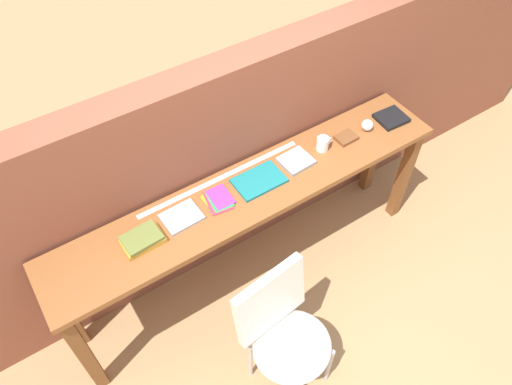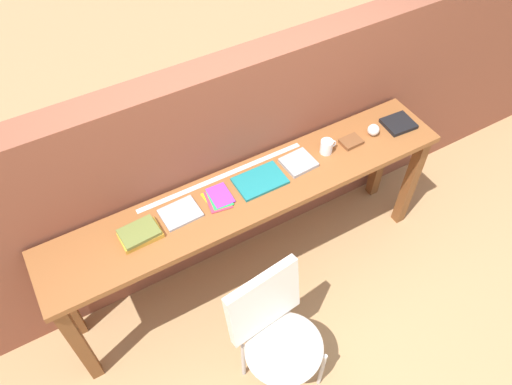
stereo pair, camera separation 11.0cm
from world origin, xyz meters
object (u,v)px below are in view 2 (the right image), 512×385
object	(u,v)px
magazine_cycling	(180,213)
leather_journal_brown	(351,142)
mug	(327,147)
sports_ball_small	(373,130)
book_open_centre	(260,181)
book_repair_rightmost	(399,124)
chair_white_moulded	(277,332)
pamphlet_pile_colourful	(218,198)
book_stack_leftmost	(140,234)

from	to	relation	value
magazine_cycling	leather_journal_brown	bearing A→B (deg)	-2.99
magazine_cycling	mug	xyz separation A→B (m)	(0.98, -0.00, 0.04)
leather_journal_brown	sports_ball_small	world-z (taller)	sports_ball_small
book_open_centre	leather_journal_brown	size ratio (longest dim) A/B	2.23
magazine_cycling	mug	size ratio (longest dim) A/B	1.91
mug	book_repair_rightmost	distance (m)	0.54
leather_journal_brown	book_repair_rightmost	size ratio (longest dim) A/B	0.69
chair_white_moulded	book_repair_rightmost	bearing A→B (deg)	27.45
magazine_cycling	mug	world-z (taller)	mug
mug	leather_journal_brown	distance (m)	0.18
chair_white_moulded	mug	xyz separation A→B (m)	(0.78, 0.72, 0.40)
magazine_cycling	leather_journal_brown	xyz separation A→B (m)	(1.15, -0.02, 0.00)
magazine_cycling	pamphlet_pile_colourful	world-z (taller)	magazine_cycling
mug	pamphlet_pile_colourful	bearing A→B (deg)	-179.94
magazine_cycling	pamphlet_pile_colourful	size ratio (longest dim) A/B	1.09
chair_white_moulded	book_open_centre	xyz separation A→B (m)	(0.31, 0.71, 0.36)
book_open_centre	leather_journal_brown	xyz separation A→B (m)	(0.65, -0.00, 0.00)
sports_ball_small	leather_journal_brown	bearing A→B (deg)	178.68
book_stack_leftmost	leather_journal_brown	distance (m)	1.40
book_repair_rightmost	chair_white_moulded	bearing A→B (deg)	-148.78
book_open_centre	sports_ball_small	xyz separation A→B (m)	(0.82, -0.01, 0.03)
mug	leather_journal_brown	size ratio (longest dim) A/B	0.85
pamphlet_pile_colourful	leather_journal_brown	size ratio (longest dim) A/B	1.49
pamphlet_pile_colourful	mug	world-z (taller)	mug
chair_white_moulded	sports_ball_small	bearing A→B (deg)	31.99
chair_white_moulded	mug	world-z (taller)	mug
book_stack_leftmost	mug	world-z (taller)	mug
book_stack_leftmost	mug	xyz separation A→B (m)	(1.22, 0.03, 0.02)
leather_journal_brown	book_repair_rightmost	bearing A→B (deg)	-4.46
chair_white_moulded	book_open_centre	distance (m)	0.85
book_stack_leftmost	chair_white_moulded	bearing A→B (deg)	-57.34
leather_journal_brown	book_open_centre	bearing A→B (deg)	178.40
book_stack_leftmost	leather_journal_brown	xyz separation A→B (m)	(1.40, 0.02, -0.01)
book_open_centre	sports_ball_small	size ratio (longest dim) A/B	3.89
book_stack_leftmost	book_open_centre	world-z (taller)	book_stack_leftmost
chair_white_moulded	pamphlet_pile_colourful	xyz separation A→B (m)	(0.04, 0.72, 0.36)
book_stack_leftmost	book_repair_rightmost	size ratio (longest dim) A/B	1.17
pamphlet_pile_colourful	chair_white_moulded	bearing A→B (deg)	-93.08
chair_white_moulded	book_stack_leftmost	world-z (taller)	book_stack_leftmost
book_open_centre	leather_journal_brown	bearing A→B (deg)	-0.48
pamphlet_pile_colourful	sports_ball_small	size ratio (longest dim) A/B	2.59
mug	book_open_centre	bearing A→B (deg)	-178.77
pamphlet_pile_colourful	sports_ball_small	xyz separation A→B (m)	(1.09, -0.02, 0.03)
book_open_centre	book_stack_leftmost	bearing A→B (deg)	-178.54
magazine_cycling	leather_journal_brown	distance (m)	1.15
book_repair_rightmost	book_stack_leftmost	bearing A→B (deg)	-176.28
mug	sports_ball_small	distance (m)	0.35
leather_journal_brown	chair_white_moulded	bearing A→B (deg)	-144.92
chair_white_moulded	sports_ball_small	world-z (taller)	sports_ball_small
magazine_cycling	sports_ball_small	bearing A→B (deg)	-3.05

